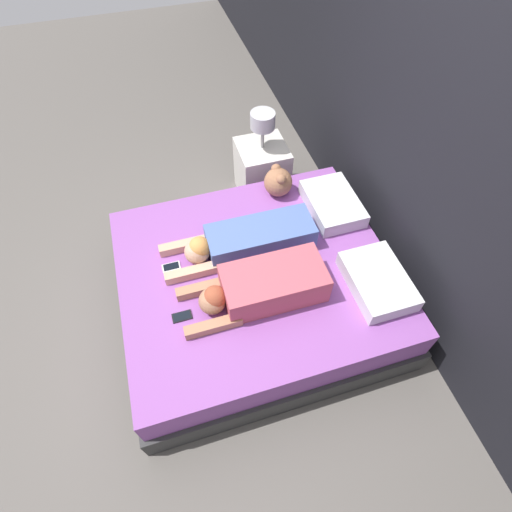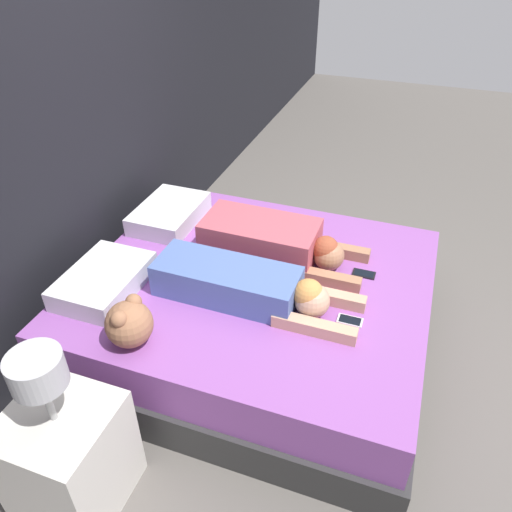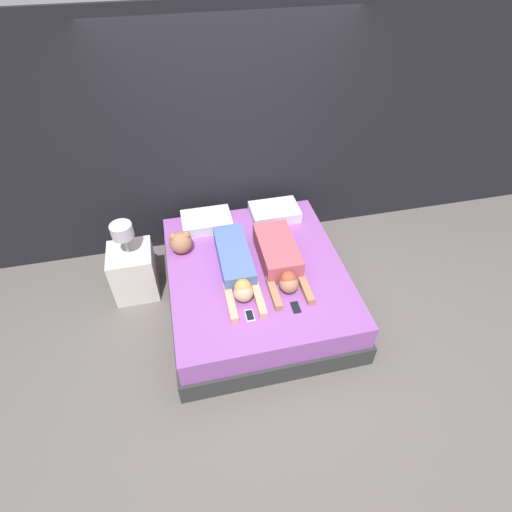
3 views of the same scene
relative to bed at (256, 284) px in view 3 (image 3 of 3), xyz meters
The scene contains 11 objects.
ground_plane 0.25m from the bed, ahead, with size 12.00×12.00×0.00m, color #5B5651.
wall_back 1.56m from the bed, 90.00° to the left, with size 12.00×0.06×2.60m.
bed is the anchor object (origin of this frame).
pillow_head_left 0.91m from the bed, 117.05° to the left, with size 0.54×0.38×0.12m.
pillow_head_right 0.91m from the bed, 62.95° to the left, with size 0.54×0.38×0.12m.
person_left 0.40m from the bed, behind, with size 0.33×1.14×0.21m.
person_right 0.43m from the bed, ahead, with size 0.37×0.99×0.23m.
cell_phone_left 0.67m from the bed, 107.92° to the right, with size 0.07×0.13×0.01m.
cell_phone_right 0.68m from the bed, 68.27° to the right, with size 0.07×0.13×0.01m.
plush_toy 0.89m from the bed, 149.99° to the left, with size 0.23×0.23×0.25m.
nightstand 1.31m from the bed, 160.54° to the left, with size 0.45×0.45×0.92m.
Camera 3 is at (-0.62, -2.75, 3.31)m, focal length 28.00 mm.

